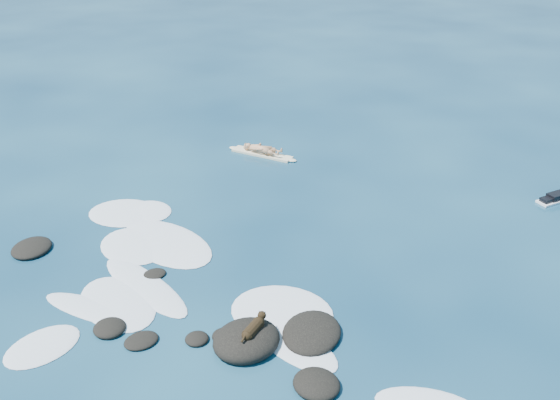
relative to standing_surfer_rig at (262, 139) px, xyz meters
The scene contains 5 objects.
ground 9.66m from the standing_surfer_rig, 60.58° to the right, with size 160.00×160.00×0.00m, color #0A2642.
reef_rocks 12.29m from the standing_surfer_rig, 59.10° to the right, with size 14.35×6.25×0.63m.
breaking_foam 9.28m from the standing_surfer_rig, 69.25° to the right, with size 14.29×8.32×0.12m.
standing_surfer_rig is the anchor object (origin of this frame).
dog 11.45m from the standing_surfer_rig, 56.69° to the right, with size 0.35×1.15×0.73m.
Camera 1 is at (8.37, -10.65, 9.91)m, focal length 40.00 mm.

